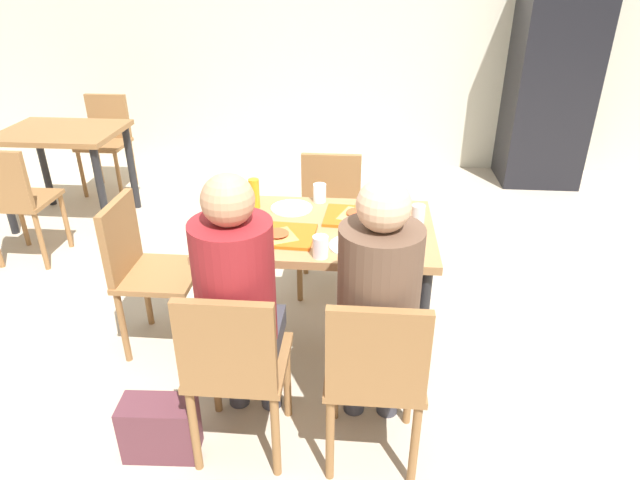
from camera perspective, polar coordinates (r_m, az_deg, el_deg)
The scene contains 25 objects.
ground_plane at distance 3.14m, azimuth 0.00°, elevation -11.49°, with size 10.00×10.00×0.02m, color #B7A893.
back_wall at distance 5.67m, azimuth 2.92°, elevation 21.55°, with size 10.00×0.10×2.80m, color beige.
main_table at distance 2.77m, azimuth 0.00°, elevation -0.66°, with size 1.12×0.73×0.77m.
chair_near_left at distance 2.28m, azimuth -8.89°, elevation -12.55°, with size 0.40×0.40×0.86m.
chair_near_right at distance 2.22m, azimuth 5.76°, elevation -13.42°, with size 0.40×0.40×0.86m.
chair_far_side at distance 3.51m, azimuth 1.03°, elevation 2.88°, with size 0.40×0.40×0.86m.
chair_left_end at distance 3.06m, azimuth -17.94°, elevation -2.40°, with size 0.40×0.40×0.86m.
person_in_red at distance 2.24m, azimuth -8.54°, elevation -5.42°, with size 0.32×0.42×1.27m.
person_in_brown_jacket at distance 2.19m, azimuth 6.04°, elevation -6.11°, with size 0.32×0.42×1.27m.
tray_red_near at distance 2.63m, azimuth -4.52°, elevation 0.54°, with size 0.36×0.26×0.02m, color #D85914.
tray_red_far at distance 2.81m, azimuth 4.20°, elevation 2.41°, with size 0.36×0.26×0.02m, color #D85914.
paper_plate_center at distance 2.92m, azimuth -2.97°, elevation 3.34°, with size 0.22×0.22×0.01m, color white.
paper_plate_near_edge at distance 2.53m, azimuth 3.42°, elevation -0.59°, with size 0.22×0.22×0.01m, color white.
pizza_slice_a at distance 2.59m, azimuth -4.52°, elevation 0.60°, with size 0.21×0.20×0.02m.
pizza_slice_b at distance 2.81m, azimuth 4.00°, elevation 2.78°, with size 0.24×0.23×0.02m.
plastic_cup_a at distance 2.99m, azimuth -0.04°, elevation 4.91°, with size 0.07×0.07×0.10m, color white.
plastic_cup_b at distance 2.42m, azimuth 0.04°, elevation -0.71°, with size 0.07×0.07×0.10m, color white.
soda_can at distance 2.72m, azimuth 10.14°, elevation 2.38°, with size 0.07×0.07×0.12m, color #B7BCC6.
condiment_bottle at distance 2.92m, azimuth -6.85°, elevation 4.82°, with size 0.06×0.06×0.16m, color orange.
foil_bundle at distance 2.76m, azimuth -9.98°, elevation 2.55°, with size 0.10×0.10×0.10m, color silver.
handbag at distance 2.60m, azimuth -16.28°, elevation -18.27°, with size 0.32×0.16×0.28m, color #592D38.
drink_fridge at distance 5.64m, azimuth 22.85°, elevation 14.91°, with size 0.70×0.60×1.90m, color black.
background_table at distance 4.83m, azimuth -25.07°, elevation 8.83°, with size 0.90×0.70×0.77m.
background_chair_near at distance 4.29m, azimuth -29.18°, elevation 3.94°, with size 0.40×0.40×0.86m.
background_chair_far at distance 5.49m, azimuth -21.29°, elevation 10.09°, with size 0.40×0.40×0.86m.
Camera 1 is at (0.21, -2.44, 1.95)m, focal length 30.79 mm.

